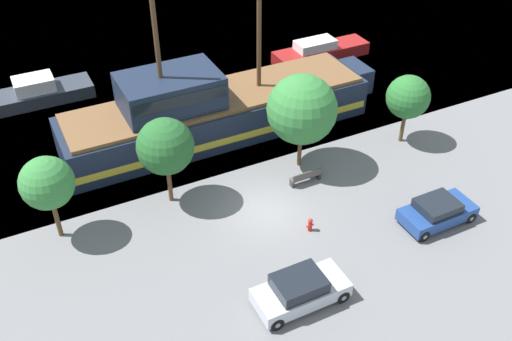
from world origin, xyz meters
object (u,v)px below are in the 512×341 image
moored_boat_outer (42,92)px  fire_hydrant (310,224)px  parked_car_curb_mid (437,211)px  bench_promenade_east (306,177)px  parked_car_curb_front (300,290)px  pirate_ship (212,110)px  moored_boat_dockside (320,51)px

moored_boat_outer → fire_hydrant: 22.03m
parked_car_curb_mid → bench_promenade_east: parked_car_curb_mid is taller
parked_car_curb_mid → parked_car_curb_front: bearing=-170.8°
fire_hydrant → bench_promenade_east: size_ratio=0.41×
parked_car_curb_front → fire_hydrant: parked_car_curb_front is taller
moored_boat_outer → parked_car_curb_front: 24.55m
pirate_ship → parked_car_curb_mid: (7.02, -12.93, -1.02)m
pirate_ship → moored_boat_outer: 12.86m
moored_boat_dockside → parked_car_curb_mid: size_ratio=1.98×
parked_car_curb_mid → moored_boat_outer: bearing=125.9°
parked_car_curb_mid → bench_promenade_east: size_ratio=2.10×
parked_car_curb_front → bench_promenade_east: size_ratio=2.26×
parked_car_curb_mid → fire_hydrant: 6.63m
moored_boat_dockside → moored_boat_outer: moored_boat_outer is taller
moored_boat_dockside → parked_car_curb_mid: bearing=-103.8°
fire_hydrant → moored_boat_outer: bearing=116.4°
bench_promenade_east → parked_car_curb_front: bearing=-122.4°
parked_car_curb_front → parked_car_curb_mid: parked_car_curb_front is taller
fire_hydrant → moored_boat_dockside: bearing=56.9°
moored_boat_outer → bench_promenade_east: 19.98m
bench_promenade_east → pirate_ship: bearing=110.4°
parked_car_curb_mid → pirate_ship: bearing=118.5°
moored_boat_dockside → bench_promenade_east: bearing=-124.4°
moored_boat_outer → bench_promenade_east: size_ratio=3.51×
pirate_ship → bench_promenade_east: size_ratio=11.08×
parked_car_curb_front → parked_car_curb_mid: size_ratio=1.08×
moored_boat_outer → pirate_ship: bearing=-45.5°
moored_boat_outer → parked_car_curb_front: (7.00, -23.53, 0.07)m
moored_boat_dockside → bench_promenade_east: (-9.05, -13.22, -0.19)m
moored_boat_outer → parked_car_curb_mid: moored_boat_outer is taller
moored_boat_dockside → parked_car_curb_front: size_ratio=1.84×
moored_boat_dockside → parked_car_curb_mid: (-4.68, -19.04, 0.04)m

